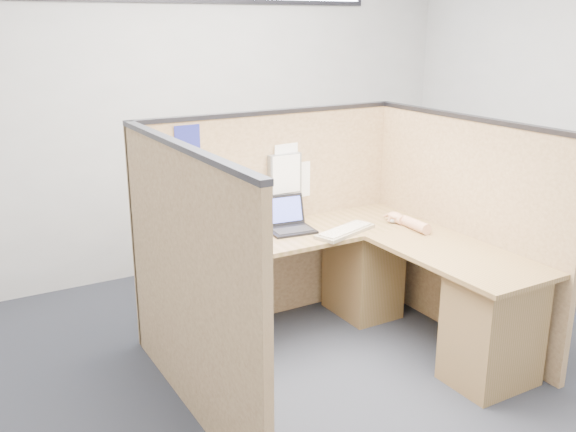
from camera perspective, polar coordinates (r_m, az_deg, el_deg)
floor at (r=4.17m, az=5.39°, el=-13.61°), size 5.00×5.00×0.00m
wall_back at (r=5.62m, az=-7.78°, el=9.42°), size 5.00×0.00×5.00m
cubicle_partitions at (r=4.17m, az=2.29°, el=-1.92°), size 2.06×1.83×1.53m
l_desk at (r=4.30m, az=5.33°, el=-6.78°), size 1.95×1.75×0.73m
laptop at (r=4.44m, az=-0.08°, el=-0.53°), size 0.33×0.32×0.22m
keyboard at (r=4.39m, az=5.10°, el=-1.33°), size 0.51×0.31×0.03m
mouse at (r=4.67m, az=9.43°, el=-0.28°), size 0.12×0.08×0.05m
hand_forearm at (r=4.57m, az=10.68°, el=-0.53°), size 0.11×0.40×0.08m
blue_poster at (r=4.22m, az=-8.92°, el=6.40°), size 0.18×0.01×0.24m
american_flag at (r=4.19m, az=-10.32°, el=4.59°), size 0.23×0.01×0.39m
file_holder at (r=4.56m, az=-0.29°, el=3.57°), size 0.25×0.05×0.32m
paper_left at (r=4.59m, az=0.06°, el=4.59°), size 0.24×0.03×0.31m
paper_right at (r=4.66m, az=0.95°, el=3.21°), size 0.20×0.02×0.26m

